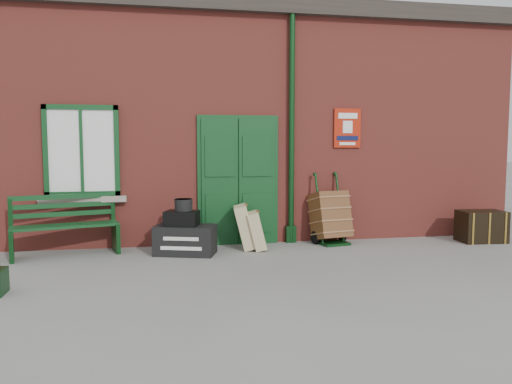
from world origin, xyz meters
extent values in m
plane|color=gray|center=(0.00, 0.00, 0.00)|extent=(80.00, 80.00, 0.00)
cube|color=#A13E33|center=(0.00, 3.50, 2.00)|extent=(10.00, 4.00, 4.00)
cube|color=#38302B|center=(0.00, 3.50, 4.15)|extent=(10.30, 4.30, 0.30)
cube|color=#103C1A|center=(-0.30, 1.46, 1.10)|extent=(1.42, 0.12, 2.32)
cube|color=white|center=(-2.90, 1.45, 1.65)|extent=(1.20, 0.08, 1.50)
cylinder|color=black|center=(0.65, 1.42, 2.00)|extent=(0.10, 0.10, 4.00)
cube|color=#A91F0C|center=(1.70, 1.47, 2.05)|extent=(0.50, 0.03, 0.70)
cube|color=#103C1A|center=(-3.11, 0.99, 0.48)|extent=(1.66, 0.82, 0.04)
cube|color=#103C1A|center=(-3.17, 1.22, 0.78)|extent=(1.56, 0.45, 0.43)
cube|color=black|center=(-3.86, 0.80, 0.24)|extent=(0.18, 0.48, 0.48)
cube|color=black|center=(-2.37, 1.19, 0.24)|extent=(0.18, 0.48, 0.48)
cube|color=black|center=(-1.26, 0.78, 0.23)|extent=(1.05, 0.77, 0.47)
cube|color=black|center=(-1.31, 0.78, 0.58)|extent=(0.60, 0.51, 0.23)
cylinder|color=black|center=(-1.28, 0.81, 0.80)|extent=(0.35, 0.35, 0.19)
cube|color=tan|center=(-0.25, 1.02, 0.38)|extent=(0.44, 0.56, 0.76)
cube|color=tan|center=(-0.07, 0.92, 0.32)|extent=(0.39, 0.51, 0.65)
cube|color=black|center=(1.34, 1.08, 0.02)|extent=(0.54, 0.43, 0.05)
cylinder|color=black|center=(1.10, 1.21, 0.62)|extent=(0.10, 0.34, 1.22)
cylinder|color=black|center=(1.52, 1.29, 0.62)|extent=(0.10, 0.34, 1.22)
cylinder|color=black|center=(1.03, 1.21, 0.11)|extent=(0.09, 0.23, 0.23)
cylinder|color=black|center=(1.58, 1.32, 0.11)|extent=(0.09, 0.23, 0.23)
cube|color=brown|center=(1.31, 1.23, 0.50)|extent=(0.71, 0.75, 0.90)
cube|color=black|center=(4.05, 0.86, 0.28)|extent=(0.82, 0.56, 0.56)
camera|label=1|loc=(-1.59, -7.15, 1.73)|focal=35.00mm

